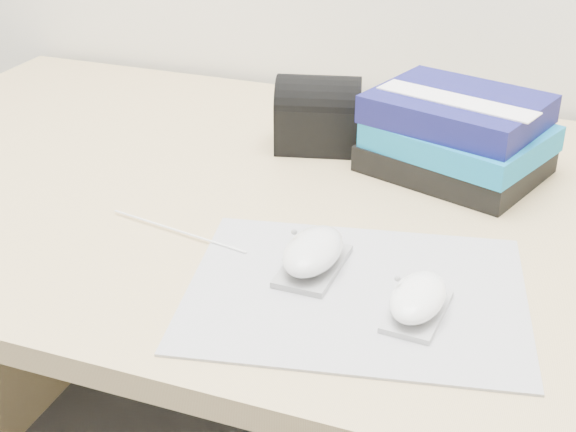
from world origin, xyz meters
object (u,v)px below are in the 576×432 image
at_px(mouse_front, 418,300).
at_px(book_stack, 457,135).
at_px(mouse_rear, 313,253).
at_px(pouch, 318,114).
at_px(desk, 381,330).

height_order(mouse_front, book_stack, book_stack).
relative_size(mouse_rear, pouch, 0.78).
height_order(mouse_rear, mouse_front, mouse_rear).
bearing_deg(mouse_front, mouse_rear, 160.31).
xyz_separation_m(mouse_front, book_stack, (-0.03, 0.36, 0.03)).
xyz_separation_m(mouse_front, pouch, (-0.23, 0.37, 0.03)).
relative_size(mouse_front, book_stack, 0.36).
height_order(mouse_rear, book_stack, book_stack).
height_order(book_stack, pouch, book_stack).
distance_m(desk, mouse_rear, 0.35).
bearing_deg(mouse_front, desk, 109.04).
distance_m(book_stack, pouch, 0.20).
distance_m(mouse_rear, pouch, 0.35).
bearing_deg(book_stack, mouse_front, -85.59).
distance_m(mouse_rear, mouse_front, 0.13).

